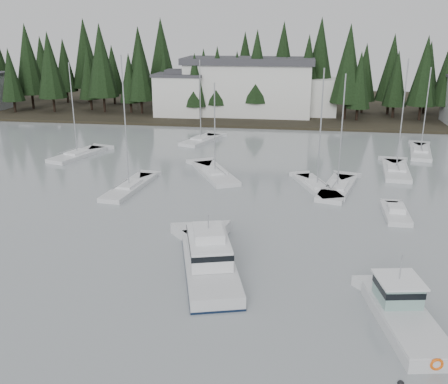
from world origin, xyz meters
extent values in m
cube|color=black|center=(0.00, 97.00, 0.00)|extent=(240.00, 54.00, 1.00)
cube|color=silver|center=(-18.00, 79.00, 4.25)|extent=(9.00, 7.00, 7.50)
cube|color=#38383D|center=(-18.00, 79.00, 8.25)|extent=(9.54, 7.42, 0.50)
cube|color=#38383D|center=(-18.00, 79.00, 8.85)|extent=(4.95, 3.85, 0.80)
cube|color=silver|center=(-5.00, 82.00, 5.50)|extent=(24.00, 10.00, 10.00)
cube|color=#38383D|center=(-5.00, 82.00, 10.80)|extent=(25.00, 11.00, 1.20)
cube|color=silver|center=(7.00, 84.00, 4.00)|extent=(10.00, 8.00, 7.00)
cube|color=silver|center=(-0.87, 16.22, 0.15)|extent=(6.48, 11.89, 1.65)
cube|color=black|center=(-0.87, 16.22, 0.03)|extent=(6.53, 11.95, 0.23)
cube|color=white|center=(-1.02, 16.77, 1.76)|extent=(4.39, 6.47, 1.50)
cube|color=black|center=(-1.02, 16.77, 2.12)|extent=(4.47, 6.54, 0.41)
cube|color=white|center=(-1.02, 16.77, 2.84)|extent=(2.83, 3.42, 0.67)
cylinder|color=#A5A8AD|center=(-1.02, 16.77, 3.67)|extent=(0.10, 0.10, 1.14)
cube|color=silver|center=(12.00, 10.84, 0.10)|extent=(4.37, 8.69, 1.35)
cube|color=silver|center=(12.00, 10.84, 0.83)|extent=(4.28, 8.51, 0.12)
cube|color=#7AA098|center=(11.70, 12.47, 1.56)|extent=(2.80, 2.88, 1.45)
cube|color=white|center=(11.70, 12.47, 2.33)|extent=(3.14, 3.26, 0.12)
cube|color=black|center=(11.70, 12.47, 1.85)|extent=(2.86, 2.93, 0.41)
cylinder|color=#A5A8AD|center=(11.70, 12.47, 3.21)|extent=(0.08, 0.08, 1.66)
torus|color=#F2590C|center=(12.76, 6.76, 0.57)|extent=(0.74, 0.28, 0.73)
cube|color=silver|center=(7.42, 37.12, -0.03)|extent=(5.50, 9.38, 1.05)
cube|color=white|center=(7.42, 37.12, 0.62)|extent=(2.70, 3.50, 0.30)
cylinder|color=#A5A8AD|center=(7.42, 37.12, 6.79)|extent=(0.14, 0.14, 12.57)
cube|color=silver|center=(-4.62, 40.73, -0.03)|extent=(7.39, 10.59, 1.05)
cube|color=white|center=(-4.62, 40.73, 0.62)|extent=(3.47, 4.09, 0.30)
cylinder|color=#A5A8AD|center=(-4.62, 40.73, 5.76)|extent=(0.14, 0.14, 10.51)
cube|color=silver|center=(-9.88, 58.53, -0.03)|extent=(5.55, 9.03, 1.05)
cube|color=white|center=(-9.88, 58.53, 0.62)|extent=(2.88, 3.41, 0.30)
cylinder|color=#A5A8AD|center=(-9.88, 58.53, 6.45)|extent=(0.14, 0.14, 11.89)
cube|color=silver|center=(22.32, 55.86, -0.03)|extent=(4.44, 10.42, 1.05)
cube|color=white|center=(22.32, 55.86, 0.62)|extent=(2.46, 3.71, 0.30)
cylinder|color=#A5A8AD|center=(22.32, 55.86, 6.20)|extent=(0.14, 0.14, 11.40)
cube|color=silver|center=(-13.08, 33.96, -0.03)|extent=(3.55, 10.13, 1.05)
cube|color=white|center=(-13.08, 33.96, 0.62)|extent=(2.09, 3.54, 0.30)
cylinder|color=#A5A8AD|center=(-13.08, 33.96, 7.43)|extent=(0.14, 0.14, 13.87)
cube|color=silver|center=(-24.96, 46.90, -0.03)|extent=(5.43, 9.62, 1.05)
cube|color=white|center=(-24.96, 46.90, 0.62)|extent=(2.86, 3.57, 0.30)
cylinder|color=#A5A8AD|center=(-24.96, 46.90, 6.57)|extent=(0.14, 0.14, 12.13)
cube|color=silver|center=(17.23, 45.37, -0.03)|extent=(3.87, 9.75, 1.05)
cube|color=white|center=(17.23, 45.37, 0.62)|extent=(2.38, 3.42, 0.30)
cylinder|color=#A5A8AD|center=(17.23, 45.37, 7.06)|extent=(0.14, 0.14, 13.12)
cube|color=silver|center=(9.61, 37.04, -0.03)|extent=(5.17, 10.15, 1.05)
cube|color=white|center=(9.61, 37.04, 0.62)|extent=(2.73, 3.70, 0.30)
cylinder|color=#A5A8AD|center=(9.61, 37.04, 6.52)|extent=(0.14, 0.14, 12.04)
cube|color=silver|center=(14.63, 29.96, 0.05)|extent=(2.30, 5.85, 0.90)
cube|color=white|center=(14.63, 29.96, 0.75)|extent=(1.53, 1.89, 0.55)
sphere|color=black|center=(10.84, 5.70, 0.00)|extent=(0.35, 0.35, 0.35)
camera|label=1|loc=(5.14, -16.21, 17.16)|focal=40.00mm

